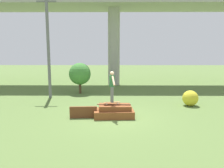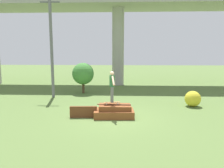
{
  "view_description": "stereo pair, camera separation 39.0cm",
  "coord_description": "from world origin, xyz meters",
  "px_view_note": "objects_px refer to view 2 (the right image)",
  "views": [
    {
      "loc": [
        -0.02,
        -10.36,
        3.21
      ],
      "look_at": [
        -0.1,
        -0.0,
        1.64
      ],
      "focal_mm": 35.0,
      "sensor_mm": 36.0,
      "label": 1
    },
    {
      "loc": [
        0.37,
        -10.35,
        3.21
      ],
      "look_at": [
        -0.1,
        -0.0,
        1.64
      ],
      "focal_mm": 35.0,
      "sensor_mm": 36.0,
      "label": 2
    }
  ],
  "objects_px": {
    "skater": "(112,85)",
    "bush_yellow_flowering": "(193,99)",
    "tree_behind_left": "(83,74)",
    "skateboard": "(112,102)",
    "utility_pole": "(51,44)"
  },
  "relations": [
    {
      "from": "utility_pole",
      "to": "bush_yellow_flowering",
      "type": "distance_m",
      "value": 9.77
    },
    {
      "from": "tree_behind_left",
      "to": "skater",
      "type": "bearing_deg",
      "value": -67.71
    },
    {
      "from": "utility_pole",
      "to": "tree_behind_left",
      "type": "height_order",
      "value": "utility_pole"
    },
    {
      "from": "utility_pole",
      "to": "bush_yellow_flowering",
      "type": "bearing_deg",
      "value": -14.07
    },
    {
      "from": "skateboard",
      "to": "bush_yellow_flowering",
      "type": "relative_size",
      "value": 0.89
    },
    {
      "from": "skater",
      "to": "utility_pole",
      "type": "relative_size",
      "value": 0.21
    },
    {
      "from": "skater",
      "to": "tree_behind_left",
      "type": "xyz_separation_m",
      "value": [
        -2.48,
        6.05,
        -0.11
      ]
    },
    {
      "from": "skateboard",
      "to": "utility_pole",
      "type": "distance_m",
      "value": 6.92
    },
    {
      "from": "skateboard",
      "to": "utility_pole",
      "type": "height_order",
      "value": "utility_pole"
    },
    {
      "from": "skateboard",
      "to": "tree_behind_left",
      "type": "bearing_deg",
      "value": 112.29
    },
    {
      "from": "skater",
      "to": "bush_yellow_flowering",
      "type": "distance_m",
      "value": 5.26
    },
    {
      "from": "tree_behind_left",
      "to": "utility_pole",
      "type": "bearing_deg",
      "value": -140.31
    },
    {
      "from": "utility_pole",
      "to": "bush_yellow_flowering",
      "type": "xyz_separation_m",
      "value": [
        8.94,
        -2.24,
        -3.23
      ]
    },
    {
      "from": "tree_behind_left",
      "to": "skateboard",
      "type": "bearing_deg",
      "value": -67.71
    },
    {
      "from": "tree_behind_left",
      "to": "bush_yellow_flowering",
      "type": "relative_size",
      "value": 2.54
    }
  ]
}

